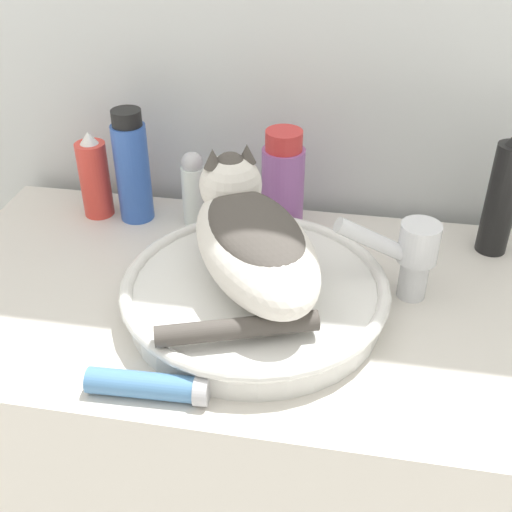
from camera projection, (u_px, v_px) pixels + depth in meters
name	position (u px, v px, depth m)	size (l,w,h in m)	color
vanity_counter	(259.00, 467.00, 1.23)	(1.06, 0.56, 0.83)	beige
sink_basin	(257.00, 294.00, 0.95)	(0.40, 0.40, 0.06)	silver
cat	(253.00, 236.00, 0.91)	(0.28, 0.35, 0.16)	silver
faucet	(410.00, 253.00, 0.95)	(0.16, 0.08, 0.15)	silver
spray_bottle_trigger	(95.00, 177.00, 1.17)	(0.05, 0.05, 0.16)	#DB3D33
mouthwash_bottle	(283.00, 185.00, 1.11)	(0.07, 0.07, 0.19)	#93569E
shampoo_bottle_tall	(132.00, 168.00, 1.14)	(0.06, 0.06, 0.21)	#335BB7
hairspray_can_black	(502.00, 198.00, 1.05)	(0.05, 0.05, 0.22)	black
deodorant_stick	(194.00, 188.00, 1.15)	(0.04, 0.04, 0.14)	silver
cream_tube	(150.00, 386.00, 0.81)	(0.16, 0.04, 0.04)	#4C7FB2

